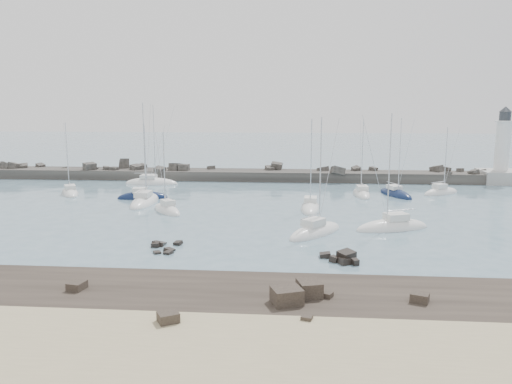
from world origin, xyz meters
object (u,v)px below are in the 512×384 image
Objects in this scene: lighthouse at (501,166)px; sailboat_1 at (70,193)px; sailboat_9 at (392,228)px; sailboat_4 at (151,183)px; sailboat_10 at (362,194)px; sailboat_8 at (395,195)px; sailboat_13 at (143,197)px; sailboat_6 at (310,208)px; sailboat_5 at (167,211)px; sailboat_3 at (145,202)px; sailboat_7 at (315,233)px; sailboat_12 at (441,193)px.

sailboat_1 is (-73.58, -17.74, -2.96)m from lighthouse.
sailboat_1 is 51.14m from sailboat_9.
sailboat_10 is at bearing -12.80° from sailboat_4.
sailboat_8 is 39.58m from sailboat_13.
lighthouse reaches higher than sailboat_6.
sailboat_5 is 0.89× the size of sailboat_8.
sailboat_4 reaches higher than sailboat_1.
sailboat_1 is 0.81× the size of sailboat_4.
sailboat_6 is 1.09× the size of sailboat_13.
sailboat_1 is 39.23m from sailboat_6.
sailboat_3 is (14.25, -6.49, 0.01)m from sailboat_1.
sailboat_4 is 1.06× the size of sailboat_9.
sailboat_10 is at bearing -177.44° from sailboat_8.
sailboat_10 is (32.40, 9.26, -0.01)m from sailboat_3.
sailboat_4 reaches higher than sailboat_7.
sailboat_10 is (46.65, 2.77, 0.01)m from sailboat_1.
sailboat_8 is (13.72, 11.76, -0.01)m from sailboat_6.
sailboat_13 is at bearing 166.75° from sailboat_6.
sailboat_1 reaches higher than sailboat_12.
sailboat_5 is at bearing -55.81° from sailboat_13.
sailboat_12 is at bearing 63.31° from sailboat_9.
sailboat_6 is (28.15, -19.83, 0.01)m from sailboat_4.
sailboat_12 reaches higher than sailboat_5.
sailboat_6 is 13.36m from sailboat_7.
sailboat_5 is 43.88m from sailboat_12.
lighthouse reaches higher than sailboat_9.
sailboat_6 reaches higher than sailboat_12.
sailboat_10 is at bearing 91.99° from sailboat_9.
sailboat_6 is 13.87m from sailboat_9.
sailboat_6 is at bearing -126.12° from sailboat_10.
sailboat_12 is at bearing 14.17° from sailboat_3.
sailboat_7 is at bearing -89.10° from sailboat_6.
sailboat_3 is 1.28× the size of sailboat_13.
sailboat_4 is 48.03m from sailboat_9.
sailboat_10 is (36.56, -8.31, 0.00)m from sailboat_4.
sailboat_13 is at bearing -161.35° from lighthouse.
sailboat_7 is at bearing -131.38° from lighthouse.
sailboat_6 is 26.13m from sailboat_13.
sailboat_13 is (-33.85, -5.53, 0.01)m from sailboat_10.
sailboat_6 reaches higher than sailboat_13.
sailboat_5 is (19.03, -11.92, 0.02)m from sailboat_1.
sailboat_1 is 0.88× the size of sailboat_7.
sailboat_3 reaches higher than sailboat_8.
sailboat_5 is 19.48m from sailboat_6.
lighthouse is 75.74m from sailboat_1.
sailboat_12 is at bearing 9.37° from sailboat_13.
sailboat_4 reaches higher than sailboat_13.
sailboat_12 is at bearing 52.08° from sailboat_7.
sailboat_6 is 1.02× the size of sailboat_8.
sailboat_4 is at bearing 169.09° from sailboat_8.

